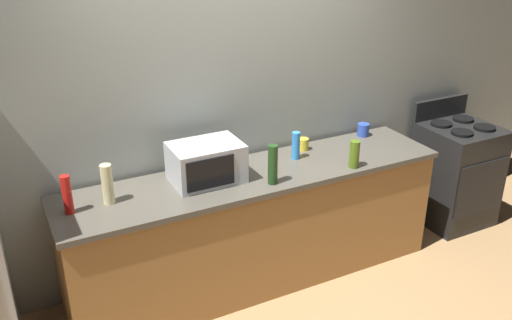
# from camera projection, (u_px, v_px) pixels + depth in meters

# --- Properties ---
(ground_plane) EXTENTS (8.00, 8.00, 0.00)m
(ground_plane) POSITION_uv_depth(u_px,v_px,m) (281.00, 307.00, 4.00)
(ground_plane) COLOR #A87F51
(back_wall) EXTENTS (6.40, 0.10, 2.70)m
(back_wall) POSITION_uv_depth(u_px,v_px,m) (231.00, 97.00, 4.10)
(back_wall) COLOR #9EA399
(back_wall) RESTS_ON ground_plane
(counter_run) EXTENTS (2.84, 0.64, 0.90)m
(counter_run) POSITION_uv_depth(u_px,v_px,m) (256.00, 227.00, 4.14)
(counter_run) COLOR #9E6B38
(counter_run) RESTS_ON ground_plane
(stove_range) EXTENTS (0.60, 0.61, 1.08)m
(stove_range) POSITION_uv_depth(u_px,v_px,m) (455.00, 173.00, 4.97)
(stove_range) COLOR black
(stove_range) RESTS_ON ground_plane
(microwave) EXTENTS (0.48, 0.35, 0.27)m
(microwave) POSITION_uv_depth(u_px,v_px,m) (206.00, 163.00, 3.79)
(microwave) COLOR #B7BABF
(microwave) RESTS_ON counter_run
(bottle_wine) EXTENTS (0.07, 0.07, 0.28)m
(bottle_wine) POSITION_uv_depth(u_px,v_px,m) (273.00, 165.00, 3.75)
(bottle_wine) COLOR #1E3F19
(bottle_wine) RESTS_ON counter_run
(bottle_hand_soap) EXTENTS (0.07, 0.07, 0.27)m
(bottle_hand_soap) POSITION_uv_depth(u_px,v_px,m) (107.00, 184.00, 3.50)
(bottle_hand_soap) COLOR beige
(bottle_hand_soap) RESTS_ON counter_run
(bottle_olive_oil) EXTENTS (0.07, 0.07, 0.20)m
(bottle_olive_oil) POSITION_uv_depth(u_px,v_px,m) (354.00, 154.00, 4.00)
(bottle_olive_oil) COLOR #4C6B19
(bottle_olive_oil) RESTS_ON counter_run
(bottle_hot_sauce) EXTENTS (0.06, 0.06, 0.25)m
(bottle_hot_sauce) POSITION_uv_depth(u_px,v_px,m) (67.00, 195.00, 3.38)
(bottle_hot_sauce) COLOR red
(bottle_hot_sauce) RESTS_ON counter_run
(bottle_spray_cleaner) EXTENTS (0.06, 0.06, 0.21)m
(bottle_spray_cleaner) POSITION_uv_depth(u_px,v_px,m) (296.00, 146.00, 4.14)
(bottle_spray_cleaner) COLOR #338CE5
(bottle_spray_cleaner) RESTS_ON counter_run
(mug_yellow) EXTENTS (0.08, 0.08, 0.09)m
(mug_yellow) POSITION_uv_depth(u_px,v_px,m) (304.00, 144.00, 4.32)
(mug_yellow) COLOR yellow
(mug_yellow) RESTS_ON counter_run
(mug_blue) EXTENTS (0.10, 0.10, 0.10)m
(mug_blue) POSITION_uv_depth(u_px,v_px,m) (363.00, 130.00, 4.59)
(mug_blue) COLOR #2D4CB2
(mug_blue) RESTS_ON counter_run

